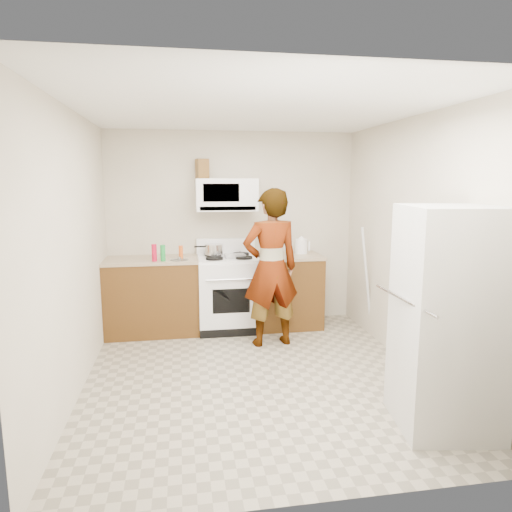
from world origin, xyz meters
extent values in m
plane|color=gray|center=(0.00, 0.00, 0.00)|extent=(3.60, 3.60, 0.00)
cube|color=beige|center=(0.00, 1.79, 1.25)|extent=(3.20, 0.02, 2.50)
cube|color=beige|center=(1.59, 0.00, 1.25)|extent=(0.02, 3.60, 2.50)
cube|color=#553514|center=(-1.04, 1.49, 0.45)|extent=(1.12, 0.62, 0.90)
cube|color=#9C8669|center=(-1.04, 1.49, 0.92)|extent=(1.14, 0.64, 0.03)
cube|color=#553514|center=(0.68, 1.49, 0.45)|extent=(0.80, 0.62, 0.90)
cube|color=#9C8669|center=(0.68, 1.49, 0.92)|extent=(0.82, 0.64, 0.03)
cube|color=white|center=(-0.10, 1.48, 0.45)|extent=(0.76, 0.65, 0.90)
cube|color=white|center=(-0.10, 1.48, 0.92)|extent=(0.76, 0.62, 0.03)
cube|color=white|center=(-0.10, 1.76, 1.03)|extent=(0.76, 0.08, 0.20)
cube|color=white|center=(-0.10, 1.61, 1.70)|extent=(0.76, 0.38, 0.40)
imported|color=tan|center=(0.32, 0.85, 0.90)|extent=(0.71, 0.52, 1.80)
cube|color=silver|center=(1.29, -1.11, 0.85)|extent=(0.80, 0.80, 1.70)
cylinder|color=white|center=(0.87, 1.58, 1.03)|extent=(0.16, 0.16, 0.19)
cube|color=brown|center=(-0.39, 1.67, 2.02)|extent=(0.17, 0.17, 0.24)
cylinder|color=silver|center=(-0.27, 1.58, 1.02)|extent=(0.27, 0.27, 0.12)
cube|color=silver|center=(-0.02, 1.40, 0.96)|extent=(0.26, 0.18, 0.05)
cylinder|color=#B60D2D|center=(-0.99, 1.30, 1.04)|extent=(0.08, 0.08, 0.20)
cylinder|color=#D65317|center=(-0.68, 1.44, 1.01)|extent=(0.06, 0.06, 0.16)
cylinder|color=#188532|center=(-0.89, 1.30, 1.03)|extent=(0.07, 0.07, 0.19)
cylinder|color=silver|center=(-0.70, 1.33, 0.94)|extent=(0.24, 0.24, 0.01)
cylinder|color=silver|center=(1.54, 0.98, 0.67)|extent=(0.27, 0.17, 1.33)
camera|label=1|loc=(-0.68, -4.12, 1.88)|focal=32.00mm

